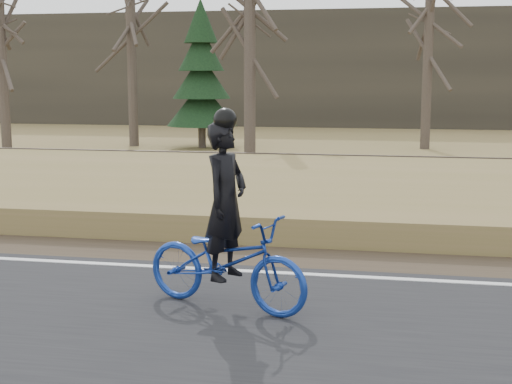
# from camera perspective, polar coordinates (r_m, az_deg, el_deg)

# --- Properties ---
(ground) EXTENTS (120.00, 120.00, 0.00)m
(ground) POSITION_cam_1_polar(r_m,az_deg,el_deg) (9.50, -1.33, -7.02)
(ground) COLOR olive
(ground) RESTS_ON ground
(road) EXTENTS (120.00, 6.00, 0.06)m
(road) POSITION_cam_1_polar(r_m,az_deg,el_deg) (7.19, -5.57, -12.27)
(road) COLOR black
(road) RESTS_ON ground
(edge_line) EXTENTS (120.00, 0.12, 0.01)m
(edge_line) POSITION_cam_1_polar(r_m,az_deg,el_deg) (9.67, -1.08, -6.32)
(edge_line) COLOR silver
(edge_line) RESTS_ON road
(shoulder) EXTENTS (120.00, 1.60, 0.04)m
(shoulder) POSITION_cam_1_polar(r_m,az_deg,el_deg) (10.63, 0.02, -5.13)
(shoulder) COLOR #473A2B
(shoulder) RESTS_ON ground
(embankment) EXTENTS (120.00, 5.00, 0.44)m
(embankment) POSITION_cam_1_polar(r_m,az_deg,el_deg) (13.48, 2.38, -1.18)
(embankment) COLOR olive
(embankment) RESTS_ON ground
(ballast) EXTENTS (120.00, 3.00, 0.45)m
(ballast) POSITION_cam_1_polar(r_m,az_deg,el_deg) (17.20, 4.22, 1.10)
(ballast) COLOR slate
(ballast) RESTS_ON ground
(railroad) EXTENTS (120.00, 2.40, 0.29)m
(railroad) POSITION_cam_1_polar(r_m,az_deg,el_deg) (17.16, 4.23, 2.11)
(railroad) COLOR black
(railroad) RESTS_ON ballast
(treeline_backdrop) EXTENTS (120.00, 4.00, 6.00)m
(treeline_backdrop) POSITION_cam_1_polar(r_m,az_deg,el_deg) (38.96, 8.00, 9.69)
(treeline_backdrop) COLOR #383328
(treeline_backdrop) RESTS_ON ground
(cyclist) EXTENTS (2.16, 1.32, 2.26)m
(cyclist) POSITION_cam_1_polar(r_m,az_deg,el_deg) (8.03, -2.41, -4.37)
(cyclist) COLOR navy
(cyclist) RESTS_ON road
(bare_tree_far_left) EXTENTS (0.36, 0.36, 6.39)m
(bare_tree_far_left) POSITION_cam_1_polar(r_m,az_deg,el_deg) (27.06, -19.65, 9.88)
(bare_tree_far_left) COLOR #4E4239
(bare_tree_far_left) RESTS_ON ground
(bare_tree_left) EXTENTS (0.36, 0.36, 7.45)m
(bare_tree_left) POSITION_cam_1_polar(r_m,az_deg,el_deg) (27.67, -9.93, 11.35)
(bare_tree_left) COLOR #4E4239
(bare_tree_left) RESTS_ON ground
(bare_tree_near_left) EXTENTS (0.36, 0.36, 7.12)m
(bare_tree_near_left) POSITION_cam_1_polar(r_m,az_deg,el_deg) (22.17, -0.51, 11.60)
(bare_tree_near_left) COLOR #4E4239
(bare_tree_near_left) RESTS_ON ground
(bare_tree_center) EXTENTS (0.36, 0.36, 7.50)m
(bare_tree_center) POSITION_cam_1_polar(r_m,az_deg,el_deg) (26.91, 13.64, 11.35)
(bare_tree_center) COLOR #4E4239
(bare_tree_center) RESTS_ON ground
(conifer) EXTENTS (2.60, 2.60, 5.46)m
(conifer) POSITION_cam_1_polar(r_m,az_deg,el_deg) (26.69, -4.39, 9.08)
(conifer) COLOR #4E4239
(conifer) RESTS_ON ground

